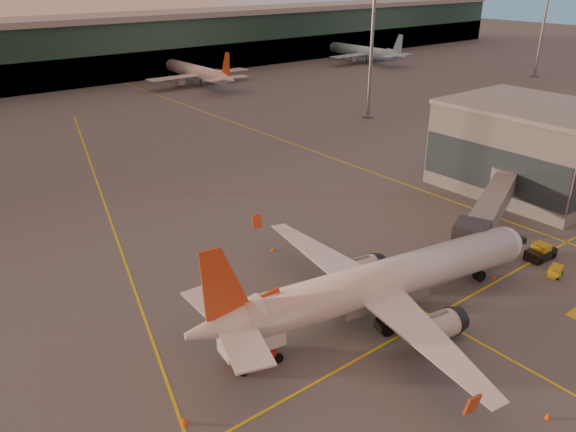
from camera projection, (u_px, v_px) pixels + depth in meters
ground at (444, 366)px, 46.06m from camera, size 600.00×600.00×0.00m
taxi_markings at (131, 216)px, 73.71m from camera, size 100.12×173.00×0.01m
gate_building at (529, 148)px, 80.16m from camera, size 18.40×22.40×12.60m
mast_east_near at (372, 47)px, 115.63m from camera, size 2.40×2.40×25.60m
mast_east_far at (543, 24)px, 161.13m from camera, size 2.40×2.40×25.60m
main_airplane at (379, 284)px, 51.11m from camera, size 36.14×32.79×10.95m
jet_bridge at (494, 203)px, 67.93m from camera, size 23.46×11.98×5.56m
catering_truck at (252, 339)px, 45.53m from camera, size 5.45×2.99×4.03m
gpu_cart at (556, 272)px, 59.18m from camera, size 2.12×1.54×1.12m
pushback_tug at (541, 253)px, 62.67m from camera, size 3.67×2.18×1.82m
cone_nose at (506, 253)px, 63.67m from camera, size 0.38×0.38×0.49m
cone_tail at (184, 421)px, 40.06m from camera, size 0.50×0.50×0.64m
cone_wing_right at (548, 416)px, 40.57m from camera, size 0.42×0.42×0.54m
cone_wing_left at (273, 249)px, 64.58m from camera, size 0.41×0.41×0.52m
cone_fwd at (494, 276)px, 58.90m from camera, size 0.42×0.42×0.53m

